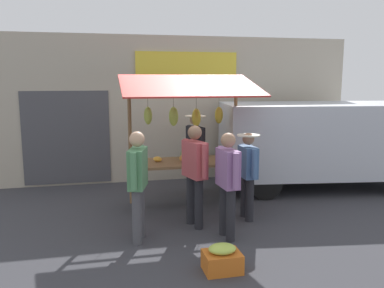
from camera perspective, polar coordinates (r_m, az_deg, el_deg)
ground_plane at (r=7.87m, az=-0.49°, el=-8.67°), size 40.00×40.00×0.00m
street_backdrop at (r=9.67m, az=-3.54°, el=4.95°), size 9.00×0.30×3.40m
market_stall at (r=7.58m, az=-0.60°, el=2.52°), size 2.50×1.46×2.50m
vendor_with_sunhat at (r=8.41m, az=0.47°, el=-0.41°), size 0.44×0.71×1.70m
shopper_with_shopping_bag at (r=6.99m, az=7.87°, el=-3.59°), size 0.39×0.66×1.51m
shopper_in_striped_shirt at (r=6.56m, az=0.39°, el=-3.47°), size 0.35×0.69×1.68m
shopper_with_ponytail at (r=6.11m, az=5.06°, el=-4.81°), size 0.26×0.70×1.63m
shopper_in_grey_tee at (r=6.04m, az=-7.65°, el=-4.80°), size 0.35×0.68×1.66m
parked_van at (r=9.36m, az=17.10°, el=0.86°), size 4.61×2.44×1.88m
produce_crate_near at (r=5.33m, az=4.28°, el=-15.88°), size 0.47×0.37×0.36m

